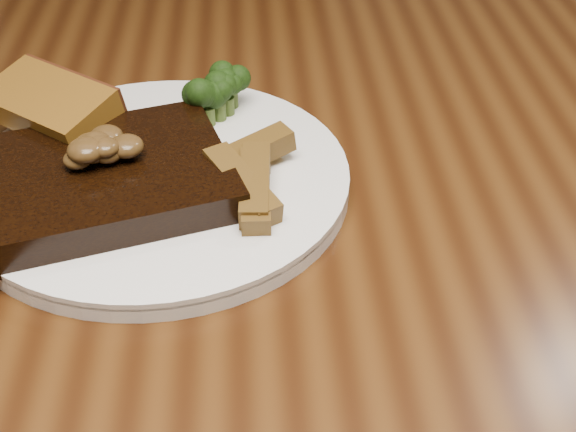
% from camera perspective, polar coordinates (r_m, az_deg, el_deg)
% --- Properties ---
extents(dining_table, '(1.60, 0.90, 0.75)m').
position_cam_1_polar(dining_table, '(0.64, -1.83, -7.88)').
color(dining_table, '#43250D').
rests_on(dining_table, ground).
extents(chair_far, '(0.49, 0.49, 0.89)m').
position_cam_1_polar(chair_far, '(1.31, -8.35, 8.56)').
color(chair_far, black).
rests_on(chair_far, ground).
extents(plate, '(0.33, 0.33, 0.01)m').
position_cam_1_polar(plate, '(0.62, -9.18, 2.39)').
color(plate, white).
rests_on(plate, dining_table).
extents(steak, '(0.22, 0.19, 0.03)m').
position_cam_1_polar(steak, '(0.60, -13.16, 2.44)').
color(steak, black).
rests_on(steak, plate).
extents(steak_bone, '(0.14, 0.05, 0.02)m').
position_cam_1_polar(steak_bone, '(0.55, -13.91, -1.75)').
color(steak_bone, '#B9A98F').
rests_on(steak_bone, plate).
extents(mushroom_pile, '(0.08, 0.08, 0.03)m').
position_cam_1_polar(mushroom_pile, '(0.59, -13.46, 5.18)').
color(mushroom_pile, '#503519').
rests_on(mushroom_pile, steak).
extents(garlic_bread, '(0.12, 0.11, 0.02)m').
position_cam_1_polar(garlic_bread, '(0.68, -16.37, 6.22)').
color(garlic_bread, brown).
rests_on(garlic_bread, plate).
extents(potato_wedges, '(0.10, 0.10, 0.02)m').
position_cam_1_polar(potato_wedges, '(0.61, -4.13, 3.73)').
color(potato_wedges, brown).
rests_on(potato_wedges, plate).
extents(broccoli_cluster, '(0.07, 0.07, 0.04)m').
position_cam_1_polar(broccoli_cluster, '(0.67, -4.94, 8.08)').
color(broccoli_cluster, '#19350C').
rests_on(broccoli_cluster, plate).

